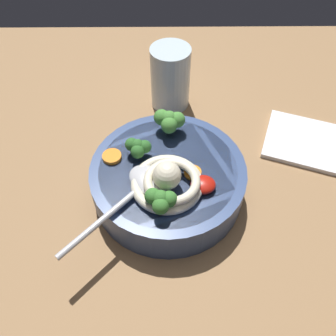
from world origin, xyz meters
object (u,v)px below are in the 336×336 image
object	(u,v)px
noodle_pile	(168,181)
folded_napkin	(316,144)
soup_bowl	(168,180)
drinking_glass	(170,78)
soup_spoon	(141,187)

from	to	relation	value
noodle_pile	folded_napkin	world-z (taller)	noodle_pile
soup_bowl	noodle_pile	xyz separation A→B (cm)	(0.01, -3.32, 4.13)
noodle_pile	drinking_glass	distance (cm)	24.10
folded_napkin	drinking_glass	bearing A→B (deg)	155.22
soup_bowl	drinking_glass	world-z (taller)	drinking_glass
soup_bowl	noodle_pile	bearing A→B (deg)	-89.79
soup_spoon	folded_napkin	world-z (taller)	soup_spoon
drinking_glass	folded_napkin	distance (cm)	27.77
soup_bowl	soup_spoon	xyz separation A→B (cm)	(-3.62, -3.88, 3.58)
soup_spoon	folded_napkin	xyz separation A→B (cm)	(28.95, 13.19, -6.15)
drinking_glass	folded_napkin	world-z (taller)	drinking_glass
soup_bowl	noodle_pile	distance (cm)	5.30
folded_napkin	soup_spoon	bearing A→B (deg)	-155.50
soup_bowl	folded_napkin	bearing A→B (deg)	20.19
soup_bowl	folded_napkin	distance (cm)	27.11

